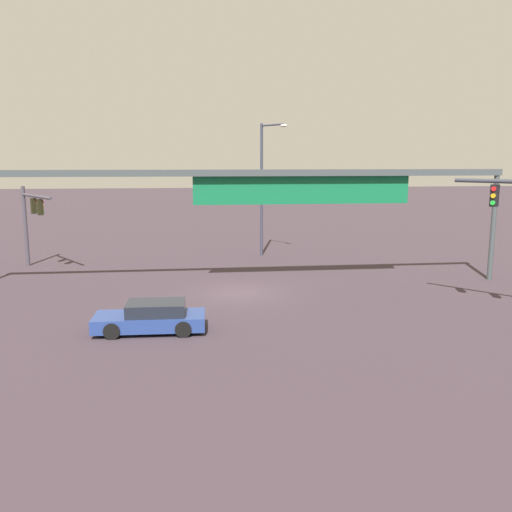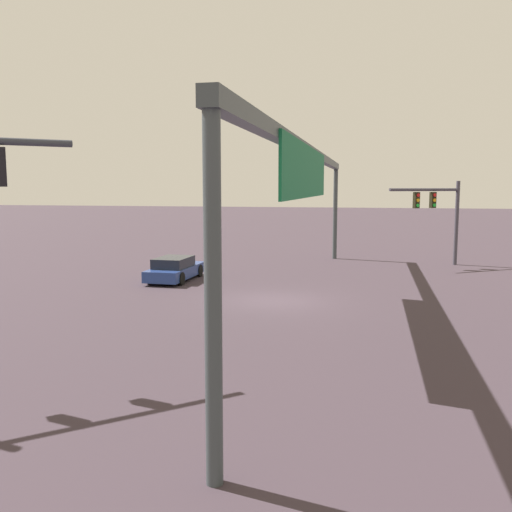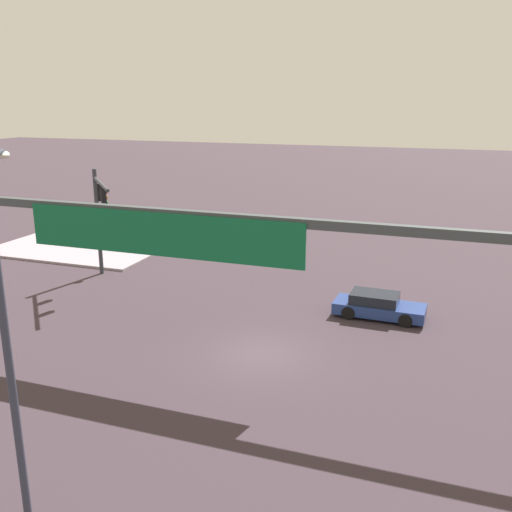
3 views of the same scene
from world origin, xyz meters
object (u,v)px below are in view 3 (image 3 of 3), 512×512
at_px(traffic_signal_opposite_side, 100,209).
at_px(sedan_car_approaching, 378,306).
at_px(streetlamp_curved_arm, 6,319).
at_px(fire_hydrant_on_curb, 84,238).

height_order(traffic_signal_opposite_side, sedan_car_approaching, traffic_signal_opposite_side).
xyz_separation_m(streetlamp_curved_arm, fire_hydrant_on_curb, (15.57, -23.99, -4.82)).
bearing_deg(fire_hydrant_on_curb, sedan_car_approaching, 161.92).
relative_size(traffic_signal_opposite_side, fire_hydrant_on_curb, 9.00).
distance_m(streetlamp_curved_arm, sedan_car_approaching, 18.62).
relative_size(traffic_signal_opposite_side, streetlamp_curved_arm, 0.69).
relative_size(streetlamp_curved_arm, fire_hydrant_on_curb, 13.01).
distance_m(traffic_signal_opposite_side, fire_hydrant_on_curb, 9.72).
distance_m(sedan_car_approaching, fire_hydrant_on_curb, 23.45).
height_order(traffic_signal_opposite_side, streetlamp_curved_arm, streetlamp_curved_arm).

